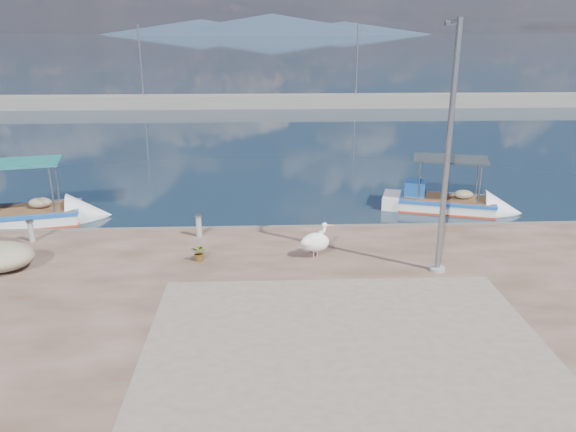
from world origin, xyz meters
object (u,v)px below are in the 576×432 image
(boat_right, at_px, (445,205))
(boat_left, at_px, (21,218))
(pelican, at_px, (316,241))
(bollard_near, at_px, (199,225))
(lamp_post, at_px, (447,160))

(boat_right, bearing_deg, boat_left, -159.95)
(pelican, relative_size, bollard_near, 1.47)
(boat_left, xyz_separation_m, lamp_post, (14.49, -6.16, 3.58))
(boat_left, relative_size, pelican, 5.49)
(bollard_near, bearing_deg, pelican, -27.41)
(pelican, distance_m, bollard_near, 4.29)
(lamp_post, bearing_deg, pelican, 161.55)
(boat_left, xyz_separation_m, bollard_near, (7.23, -3.04, 0.69))
(bollard_near, bearing_deg, lamp_post, -23.30)
(bollard_near, bearing_deg, boat_right, 22.63)
(pelican, xyz_separation_m, lamp_post, (3.45, -1.15, 2.79))
(boat_right, distance_m, pelican, 8.54)
(boat_right, bearing_deg, bollard_near, -140.80)
(boat_right, bearing_deg, lamp_post, -92.74)
(lamp_post, bearing_deg, boat_left, 156.95)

